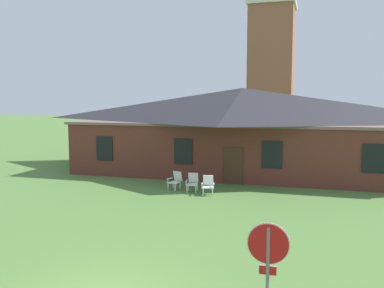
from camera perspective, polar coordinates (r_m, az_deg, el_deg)
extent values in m
cube|color=brown|center=(28.28, 6.87, -0.30)|extent=(20.48, 10.00, 3.20)
cube|color=#795B55|center=(28.14, 6.91, 3.10)|extent=(20.89, 10.20, 0.16)
pyramid|color=#28282D|center=(28.10, 6.95, 5.48)|extent=(21.30, 10.40, 2.18)
cube|color=black|center=(26.03, -12.01, -0.60)|extent=(1.10, 0.06, 1.50)
cube|color=black|center=(24.01, -1.23, -1.03)|extent=(1.10, 0.06, 1.50)
cube|color=black|center=(22.97, 11.02, -1.47)|extent=(1.10, 0.06, 1.50)
cube|color=black|center=(23.05, 23.80, -1.85)|extent=(1.10, 0.06, 1.50)
cube|color=#422819|center=(23.38, 5.70, -3.01)|extent=(1.10, 0.06, 2.10)
cube|color=#93563D|center=(48.01, 10.89, 9.32)|extent=(4.80, 4.80, 14.99)
cube|color=silver|center=(49.05, 11.08, 18.30)|extent=(5.18, 5.18, 0.36)
cylinder|color=white|center=(8.06, 10.51, -13.39)|extent=(0.81, 0.04, 0.81)
cylinder|color=#B71414|center=(8.03, 10.50, -13.45)|extent=(0.76, 0.04, 0.76)
cube|color=#B71414|center=(8.23, 10.43, -16.84)|extent=(0.32, 0.03, 0.16)
cube|color=white|center=(8.24, 10.44, -16.80)|extent=(0.34, 0.02, 0.18)
cube|color=silver|center=(21.68, -2.35, -6.05)|extent=(0.06, 0.06, 0.36)
cube|color=silver|center=(21.96, -3.30, -5.90)|extent=(0.06, 0.06, 0.36)
cube|color=silver|center=(22.02, -1.65, -5.85)|extent=(0.06, 0.06, 0.36)
cube|color=silver|center=(22.30, -2.59, -5.71)|extent=(0.06, 0.06, 0.36)
cube|color=silver|center=(21.95, -2.48, -5.35)|extent=(0.68, 0.66, 0.05)
cube|color=silver|center=(22.13, -1.99, -4.46)|extent=(0.55, 0.34, 0.54)
cube|color=silver|center=(21.72, -1.90, -4.95)|extent=(0.21, 0.46, 0.03)
cube|color=silver|center=(21.61, -2.16, -5.30)|extent=(0.05, 0.05, 0.22)
cube|color=silver|center=(22.07, -3.11, -4.78)|extent=(0.21, 0.46, 0.03)
cube|color=silver|center=(21.96, -3.37, -5.12)|extent=(0.05, 0.05, 0.22)
cube|color=silver|center=(21.23, 0.53, -6.31)|extent=(0.06, 0.06, 0.36)
cube|color=silver|center=(21.31, -0.69, -6.26)|extent=(0.06, 0.06, 0.36)
cube|color=silver|center=(21.66, 0.74, -6.06)|extent=(0.06, 0.06, 0.36)
cube|color=silver|center=(21.74, -0.46, -6.01)|extent=(0.06, 0.06, 0.36)
cube|color=silver|center=(21.44, 0.03, -5.62)|extent=(0.59, 0.58, 0.05)
cube|color=silver|center=(21.68, 0.18, -4.68)|extent=(0.53, 0.24, 0.54)
cube|color=silver|center=(21.33, 0.79, -5.15)|extent=(0.11, 0.47, 0.03)
cube|color=silver|center=(21.20, 0.72, -5.52)|extent=(0.04, 0.04, 0.22)
cube|color=silver|center=(21.44, -0.74, -5.09)|extent=(0.11, 0.47, 0.03)
cube|color=silver|center=(21.30, -0.83, -5.47)|extent=(0.04, 0.04, 0.22)
cube|color=white|center=(20.59, 2.83, -6.71)|extent=(0.06, 0.06, 0.36)
cube|color=white|center=(20.60, 1.54, -6.70)|extent=(0.06, 0.06, 0.36)
cube|color=white|center=(21.02, 2.86, -6.44)|extent=(0.06, 0.06, 0.36)
cube|color=white|center=(21.03, 1.60, -6.43)|extent=(0.06, 0.06, 0.36)
cube|color=white|center=(20.76, 2.21, -6.02)|extent=(0.64, 0.62, 0.05)
cube|color=white|center=(21.01, 2.25, -5.04)|extent=(0.54, 0.30, 0.54)
cube|color=white|center=(20.69, 3.02, -5.51)|extent=(0.16, 0.47, 0.03)
cube|color=white|center=(20.56, 3.01, -5.90)|extent=(0.05, 0.05, 0.22)
cube|color=white|center=(20.72, 1.41, -5.49)|extent=(0.16, 0.47, 0.03)
cube|color=white|center=(20.58, 1.38, -5.88)|extent=(0.05, 0.05, 0.22)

